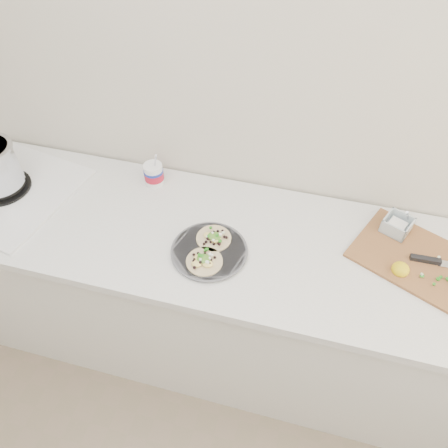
# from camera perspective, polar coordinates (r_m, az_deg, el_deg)

# --- Properties ---
(counter) EXTENTS (2.44, 0.66, 0.90)m
(counter) POSITION_cam_1_polar(r_m,az_deg,el_deg) (2.06, -3.35, -8.92)
(counter) COLOR silver
(counter) RESTS_ON ground
(taco_plate) EXTENTS (0.29, 0.29, 0.04)m
(taco_plate) POSITION_cam_1_polar(r_m,az_deg,el_deg) (1.61, -1.95, -3.35)
(taco_plate) COLOR #535359
(taco_plate) RESTS_ON counter
(tub) EXTENTS (0.08, 0.08, 0.19)m
(tub) POSITION_cam_1_polar(r_m,az_deg,el_deg) (1.87, -9.13, 6.72)
(tub) COLOR white
(tub) RESTS_ON counter
(cutboard) EXTENTS (0.53, 0.47, 0.07)m
(cutboard) POSITION_cam_1_polar(r_m,az_deg,el_deg) (1.75, 24.03, -3.70)
(cutboard) COLOR brown
(cutboard) RESTS_ON counter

